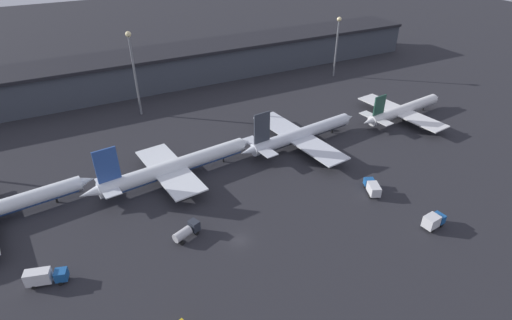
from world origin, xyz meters
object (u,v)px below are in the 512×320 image
object	(u,v)px
airplane_1	(175,167)
service_vehicle_2	(187,231)
airplane_2	(301,135)
service_vehicle_1	(372,187)
airplane_3	(403,110)
service_vehicle_5	(433,221)
service_vehicle_4	(45,277)

from	to	relation	value
airplane_1	service_vehicle_2	world-z (taller)	airplane_1
airplane_1	airplane_2	world-z (taller)	airplane_1
service_vehicle_1	service_vehicle_2	distance (m)	45.69
service_vehicle_2	airplane_1	bearing A→B (deg)	56.57
airplane_3	service_vehicle_1	bearing A→B (deg)	-150.12
service_vehicle_5	airplane_3	bearing A→B (deg)	45.59
airplane_2	service_vehicle_2	distance (m)	48.70
service_vehicle_5	airplane_1	bearing A→B (deg)	128.44
service_vehicle_2	service_vehicle_1	bearing A→B (deg)	-29.06
airplane_1	airplane_3	bearing A→B (deg)	-7.29
service_vehicle_2	service_vehicle_4	bearing A→B (deg)	157.96
airplane_1	airplane_3	distance (m)	77.84
airplane_2	airplane_3	distance (m)	39.49
airplane_3	service_vehicle_2	bearing A→B (deg)	-171.94
service_vehicle_4	airplane_1	bearing A→B (deg)	50.87
airplane_3	service_vehicle_4	xyz separation A→B (m)	(-109.79, -21.50, -1.11)
airplane_1	service_vehicle_1	xyz separation A→B (m)	(40.60, -28.45, -1.72)
airplane_2	service_vehicle_2	world-z (taller)	airplane_2
airplane_1	service_vehicle_2	bearing A→B (deg)	-108.46
airplane_3	airplane_2	bearing A→B (deg)	171.90
service_vehicle_2	service_vehicle_5	size ratio (longest dim) A/B	1.19
airplane_1	airplane_2	xyz separation A→B (m)	(38.36, 0.14, -0.20)
service_vehicle_1	service_vehicle_5	world-z (taller)	service_vehicle_5
service_vehicle_1	service_vehicle_4	size ratio (longest dim) A/B	0.91
service_vehicle_1	service_vehicle_5	distance (m)	16.08
airplane_3	service_vehicle_1	distance (m)	46.37
airplane_3	service_vehicle_5	xyz separation A→B (m)	(-34.11, -43.38, -1.16)
airplane_3	service_vehicle_5	bearing A→B (deg)	-134.85
airplane_1	airplane_2	distance (m)	38.36
service_vehicle_5	airplane_2	bearing A→B (deg)	90.67
airplane_1	service_vehicle_2	xyz separation A→B (m)	(-4.71, -22.54, -1.75)
airplane_1	service_vehicle_1	distance (m)	49.61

